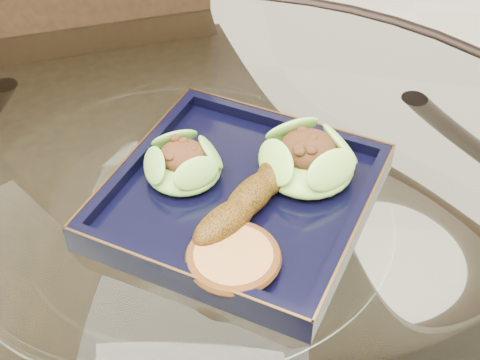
{
  "coord_description": "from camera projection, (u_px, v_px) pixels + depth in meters",
  "views": [
    {
      "loc": [
        0.09,
        -0.47,
        1.29
      ],
      "look_at": [
        0.06,
        0.06,
        0.8
      ],
      "focal_mm": 50.0,
      "sensor_mm": 36.0,
      "label": 1
    }
  ],
  "objects": [
    {
      "name": "lettuce_wrap_left",
      "position": [
        183.0,
        166.0,
        0.74
      ],
      "size": [
        0.09,
        0.09,
        0.03
      ],
      "primitive_type": "ellipsoid",
      "rotation": [
        0.0,
        0.0,
        0.06
      ],
      "color": "#55932A",
      "rests_on": "navy_plate"
    },
    {
      "name": "dining_chair",
      "position": [
        99.0,
        157.0,
        1.07
      ],
      "size": [
        0.58,
        0.58,
        1.06
      ],
      "rotation": [
        0.0,
        0.0,
        0.34
      ],
      "color": "#311F10",
      "rests_on": "ground"
    },
    {
      "name": "roasted_plantain",
      "position": [
        251.0,
        196.0,
        0.7
      ],
      "size": [
        0.12,
        0.16,
        0.03
      ],
      "primitive_type": "ellipsoid",
      "rotation": [
        0.0,
        0.0,
        1.0
      ],
      "color": "#5B3909",
      "rests_on": "navy_plate"
    },
    {
      "name": "dining_table",
      "position": [
        190.0,
        333.0,
        0.82
      ],
      "size": [
        1.13,
        1.13,
        0.77
      ],
      "color": "white",
      "rests_on": "ground"
    },
    {
      "name": "crumb_patty",
      "position": [
        233.0,
        259.0,
        0.65
      ],
      "size": [
        0.09,
        0.09,
        0.02
      ],
      "primitive_type": "cylinder",
      "rotation": [
        0.0,
        0.0,
        0.07
      ],
      "color": "#A56837",
      "rests_on": "navy_plate"
    },
    {
      "name": "lettuce_wrap_right",
      "position": [
        307.0,
        161.0,
        0.74
      ],
      "size": [
        0.12,
        0.12,
        0.04
      ],
      "primitive_type": "ellipsoid",
      "rotation": [
        0.0,
        0.0,
        0.12
      ],
      "color": "#59912A",
      "rests_on": "navy_plate"
    },
    {
      "name": "navy_plate",
      "position": [
        240.0,
        200.0,
        0.74
      ],
      "size": [
        0.35,
        0.35,
        0.02
      ],
      "primitive_type": "cube",
      "rotation": [
        0.0,
        0.0,
        -0.38
      ],
      "color": "black",
      "rests_on": "dining_table"
    }
  ]
}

